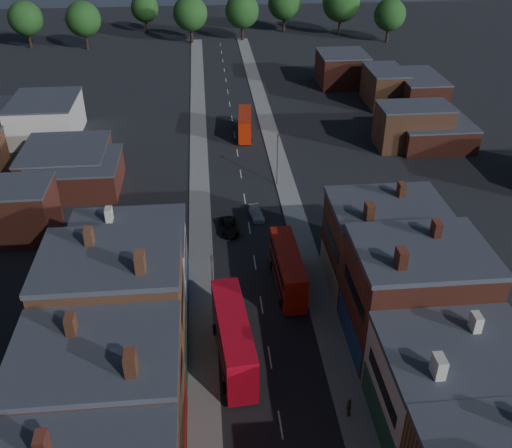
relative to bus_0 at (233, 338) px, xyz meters
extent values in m
cube|color=gray|center=(-3.00, 25.93, -2.78)|extent=(3.00, 200.00, 0.12)
cube|color=gray|center=(10.00, 25.93, -2.78)|extent=(3.00, 200.00, 0.12)
cylinder|color=slate|center=(-1.70, 5.93, 1.16)|extent=(0.16, 0.16, 8.00)
cube|color=slate|center=(-1.70, 5.93, 5.16)|extent=(0.25, 0.70, 0.25)
cylinder|color=slate|center=(8.70, 35.93, 1.16)|extent=(0.16, 0.16, 8.00)
cube|color=slate|center=(8.70, 35.93, 5.16)|extent=(0.25, 0.70, 0.25)
cube|color=#B40A1A|center=(0.00, 0.00, -0.01)|extent=(3.76, 12.37, 4.87)
cube|color=black|center=(0.00, 0.00, -0.96)|extent=(3.74, 11.41, 1.00)
cube|color=black|center=(0.00, 0.00, 1.15)|extent=(3.74, 11.41, 1.00)
cylinder|color=black|center=(-1.06, -4.00, -2.29)|extent=(0.42, 1.13, 1.11)
cylinder|color=black|center=(1.70, -3.77, -2.29)|extent=(0.42, 1.13, 1.11)
cylinder|color=black|center=(-1.70, 3.77, -2.29)|extent=(0.42, 1.13, 1.11)
cylinder|color=black|center=(1.06, 4.00, -2.29)|extent=(0.42, 1.13, 1.11)
cube|color=#B8170A|center=(6.73, 10.88, -0.29)|extent=(2.80, 11.04, 4.39)
cube|color=black|center=(6.73, 10.88, -1.14)|extent=(2.83, 10.17, 0.90)
cube|color=black|center=(6.73, 10.88, 0.75)|extent=(2.83, 10.17, 0.90)
cylinder|color=black|center=(5.58, 7.33, -2.34)|extent=(0.33, 1.01, 1.00)
cylinder|color=black|center=(8.07, 7.40, -2.34)|extent=(0.33, 1.01, 1.00)
cylinder|color=black|center=(5.38, 14.36, -2.34)|extent=(0.33, 1.01, 1.00)
cylinder|color=black|center=(7.88, 14.43, -2.34)|extent=(0.33, 1.01, 1.00)
cube|color=#B82108|center=(5.35, 55.19, -0.59)|extent=(2.96, 9.85, 3.88)
cube|color=black|center=(5.35, 55.19, -1.34)|extent=(2.96, 9.08, 0.79)
cube|color=black|center=(5.35, 55.19, 0.34)|extent=(2.96, 9.08, 0.79)
cylinder|color=black|center=(4.00, 52.18, -2.40)|extent=(0.33, 0.90, 0.88)
cylinder|color=black|center=(6.20, 52.00, -2.40)|extent=(0.33, 0.90, 0.88)
cylinder|color=black|center=(4.49, 58.37, -2.40)|extent=(0.33, 0.90, 0.88)
cylinder|color=black|center=(6.69, 58.19, -2.40)|extent=(0.33, 0.90, 0.88)
imported|color=black|center=(0.81, 23.34, -2.15)|extent=(2.64, 5.09, 1.37)
imported|color=silver|center=(4.70, 26.55, -2.25)|extent=(2.19, 4.24, 1.18)
imported|color=#5E5950|center=(9.46, -7.66, -1.78)|extent=(0.62, 1.15, 1.87)
camera|label=1|loc=(-1.63, -40.21, 37.30)|focal=40.00mm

